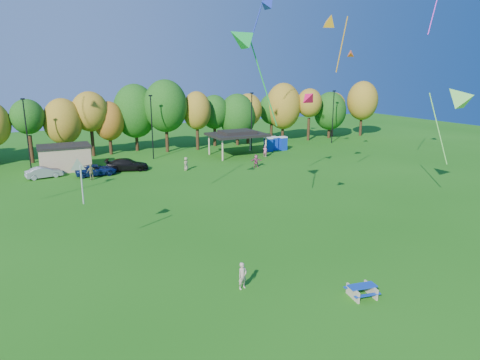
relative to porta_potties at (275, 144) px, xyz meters
name	(u,v)px	position (x,y,z in m)	size (l,w,h in m)	color
ground	(295,279)	(-21.24, -38.11, -1.10)	(160.00, 160.00, 0.00)	#19600F
tree_line	(122,115)	(-22.27, 7.40, 4.82)	(93.57, 10.55, 11.15)	black
lamp_posts	(152,125)	(-19.24, 1.89, 3.80)	(64.50, 0.25, 9.09)	black
utility_building	(65,157)	(-31.24, -0.11, 0.54)	(6.30, 4.30, 3.25)	tan
pavilion	(237,134)	(-7.24, -1.11, 2.13)	(8.20, 6.20, 3.77)	tan
porta_potties	(275,144)	(0.00, 0.00, 0.00)	(3.75, 1.83, 2.18)	#0C30A5
picnic_table	(362,290)	(-19.06, -41.57, -0.69)	(1.80, 1.57, 0.69)	tan
kite_flyer	(243,276)	(-24.67, -37.75, -0.29)	(0.59, 0.39, 1.63)	#C0A090
car_b	(44,172)	(-33.90, -3.49, -0.42)	(1.43, 4.09, 1.35)	#99989D
car_c	(96,170)	(-28.16, -4.91, -0.43)	(2.23, 4.83, 1.34)	navy
car_d	(127,165)	(-24.20, -3.89, -0.33)	(2.15, 5.29, 1.53)	black
far_person_0	(256,161)	(-8.54, -9.52, -0.25)	(1.57, 0.50, 1.70)	#963E5F
far_person_1	(186,164)	(-17.43, -7.14, -0.24)	(0.83, 0.54, 1.71)	#83815A
far_person_2	(91,172)	(-28.97, -6.96, -0.17)	(1.09, 0.45, 1.86)	olive
far_person_3	(265,151)	(-4.02, -3.92, -0.24)	(0.63, 0.41, 1.72)	#C35C84
kite_1	(457,96)	(-0.55, -31.97, 9.06)	(2.90, 4.92, 7.91)	#61C244
kite_4	(269,2)	(-16.60, -26.27, 16.56)	(2.73, 1.24, 4.46)	#1C2D9A
kite_6	(351,53)	(2.44, -13.96, 13.48)	(1.63, 1.67, 1.32)	#EB551B
kite_7	(310,97)	(-16.44, -32.17, 9.47)	(1.04, 1.34, 1.35)	#FF0E4C
kite_11	(240,38)	(-20.84, -29.58, 13.51)	(4.50, 1.87, 7.58)	green
kite_14	(330,21)	(-9.29, -24.72, 15.68)	(1.65, 3.33, 5.47)	orange
kite_15	(77,163)	(-32.27, -28.60, 5.39)	(1.23, 2.25, 3.53)	#B7B7B7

